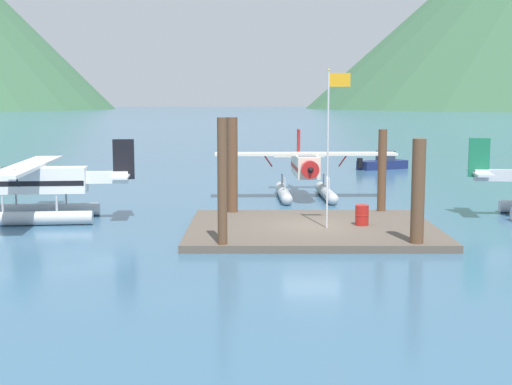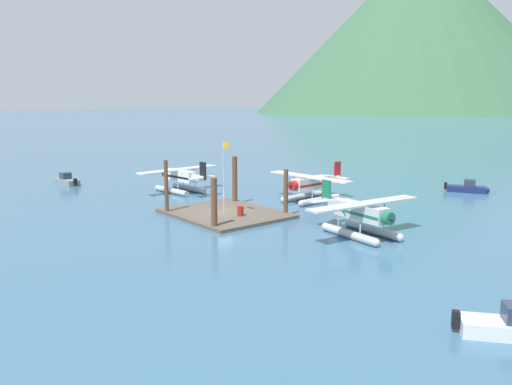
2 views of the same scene
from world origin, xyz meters
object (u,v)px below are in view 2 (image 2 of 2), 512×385
object	(u,v)px
seaplane_white_port_fwd	(180,179)
seaplane_cream_bow_centre	(311,186)
flagpole	(224,169)
fuel_drum	(240,211)
seaplane_silver_stbd_fwd	(362,216)
boat_grey_open_sw	(66,181)
boat_navy_open_north	(468,188)

from	to	relation	value
seaplane_white_port_fwd	seaplane_cream_bow_centre	bearing A→B (deg)	30.35
flagpole	seaplane_white_port_fwd	bearing A→B (deg)	165.39
flagpole	fuel_drum	bearing A→B (deg)	23.88
fuel_drum	seaplane_white_port_fwd	bearing A→B (deg)	169.12
seaplane_silver_stbd_fwd	boat_grey_open_sw	distance (m)	40.45
boat_grey_open_sw	seaplane_silver_stbd_fwd	bearing A→B (deg)	12.97
boat_navy_open_north	boat_grey_open_sw	world-z (taller)	same
seaplane_cream_bow_centre	seaplane_white_port_fwd	bearing A→B (deg)	-149.65
flagpole	seaplane_silver_stbd_fwd	bearing A→B (deg)	20.20
seaplane_silver_stbd_fwd	boat_navy_open_north	xyz separation A→B (m)	(-4.42, 24.69, -1.09)
seaplane_silver_stbd_fwd	seaplane_white_port_fwd	distance (m)	25.49
seaplane_white_port_fwd	seaplane_cream_bow_centre	size ratio (longest dim) A/B	1.00
seaplane_white_port_fwd	boat_grey_open_sw	distance (m)	16.21
seaplane_silver_stbd_fwd	flagpole	bearing A→B (deg)	-159.80
boat_grey_open_sw	fuel_drum	bearing A→B (deg)	10.44
seaplane_cream_bow_centre	boat_navy_open_north	size ratio (longest dim) A/B	2.33
seaplane_silver_stbd_fwd	seaplane_white_port_fwd	bearing A→B (deg)	-178.09
seaplane_cream_bow_centre	fuel_drum	bearing A→B (deg)	-80.75
flagpole	seaplane_cream_bow_centre	distance (m)	11.67
boat_navy_open_north	flagpole	bearing A→B (deg)	-104.46
fuel_drum	seaplane_cream_bow_centre	size ratio (longest dim) A/B	0.08
seaplane_silver_stbd_fwd	seaplane_cream_bow_centre	distance (m)	14.03
seaplane_white_port_fwd	boat_navy_open_north	bearing A→B (deg)	50.49
flagpole	seaplane_silver_stbd_fwd	size ratio (longest dim) A/B	0.63
flagpole	boat_navy_open_north	bearing A→B (deg)	75.54
flagpole	seaplane_white_port_fwd	size ratio (longest dim) A/B	0.63
flagpole	seaplane_white_port_fwd	xyz separation A→B (m)	(-13.56, 3.54, -2.82)
flagpole	boat_grey_open_sw	world-z (taller)	flagpole
fuel_drum	seaplane_white_port_fwd	distance (m)	15.32
fuel_drum	flagpole	bearing A→B (deg)	-156.12
flagpole	seaplane_silver_stbd_fwd	distance (m)	13.01
boat_navy_open_north	seaplane_white_port_fwd	bearing A→B (deg)	-129.51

